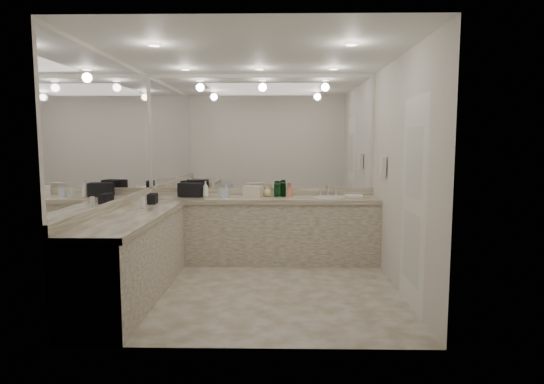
{
  "coord_description": "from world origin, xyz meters",
  "views": [
    {
      "loc": [
        0.27,
        -4.99,
        1.65
      ],
      "look_at": [
        0.17,
        0.4,
        1.06
      ],
      "focal_mm": 30.0,
      "sensor_mm": 36.0,
      "label": 1
    }
  ],
  "objects_px": {
    "wall_phone": "(383,166)",
    "soap_bottle_c": "(268,191)",
    "sink": "(330,198)",
    "soap_bottle_b": "(226,191)",
    "black_toiletry_bag": "(191,190)",
    "cream_cosmetic_case": "(253,191)",
    "soap_bottle_a": "(206,189)",
    "hand_towel": "(354,196)"
  },
  "relations": [
    {
      "from": "hand_towel",
      "to": "soap_bottle_b",
      "type": "height_order",
      "value": "soap_bottle_b"
    },
    {
      "from": "soap_bottle_a",
      "to": "soap_bottle_c",
      "type": "height_order",
      "value": "soap_bottle_a"
    },
    {
      "from": "soap_bottle_a",
      "to": "soap_bottle_c",
      "type": "distance_m",
      "value": 0.85
    },
    {
      "from": "wall_phone",
      "to": "hand_towel",
      "type": "xyz_separation_m",
      "value": [
        -0.29,
        0.44,
        -0.43
      ]
    },
    {
      "from": "hand_towel",
      "to": "soap_bottle_a",
      "type": "bearing_deg",
      "value": 178.56
    },
    {
      "from": "black_toiletry_bag",
      "to": "cream_cosmetic_case",
      "type": "bearing_deg",
      "value": 1.7
    },
    {
      "from": "sink",
      "to": "black_toiletry_bag",
      "type": "height_order",
      "value": "black_toiletry_bag"
    },
    {
      "from": "soap_bottle_a",
      "to": "soap_bottle_c",
      "type": "relative_size",
      "value": 1.5
    },
    {
      "from": "soap_bottle_c",
      "to": "soap_bottle_b",
      "type": "bearing_deg",
      "value": -166.15
    },
    {
      "from": "soap_bottle_b",
      "to": "soap_bottle_a",
      "type": "bearing_deg",
      "value": 166.85
    },
    {
      "from": "sink",
      "to": "hand_towel",
      "type": "bearing_deg",
      "value": -10.99
    },
    {
      "from": "sink",
      "to": "hand_towel",
      "type": "xyz_separation_m",
      "value": [
        0.32,
        -0.06,
        0.02
      ]
    },
    {
      "from": "sink",
      "to": "soap_bottle_b",
      "type": "distance_m",
      "value": 1.43
    },
    {
      "from": "wall_phone",
      "to": "soap_bottle_b",
      "type": "height_order",
      "value": "wall_phone"
    },
    {
      "from": "black_toiletry_bag",
      "to": "hand_towel",
      "type": "height_order",
      "value": "black_toiletry_bag"
    },
    {
      "from": "soap_bottle_a",
      "to": "soap_bottle_b",
      "type": "bearing_deg",
      "value": -13.15
    },
    {
      "from": "soap_bottle_c",
      "to": "black_toiletry_bag",
      "type": "bearing_deg",
      "value": -178.17
    },
    {
      "from": "wall_phone",
      "to": "soap_bottle_a",
      "type": "bearing_deg",
      "value": 168.04
    },
    {
      "from": "sink",
      "to": "wall_phone",
      "type": "xyz_separation_m",
      "value": [
        0.61,
        -0.5,
        0.46
      ]
    },
    {
      "from": "wall_phone",
      "to": "hand_towel",
      "type": "distance_m",
      "value": 0.68
    },
    {
      "from": "wall_phone",
      "to": "black_toiletry_bag",
      "type": "height_order",
      "value": "wall_phone"
    },
    {
      "from": "black_toiletry_bag",
      "to": "soap_bottle_a",
      "type": "distance_m",
      "value": 0.21
    },
    {
      "from": "soap_bottle_b",
      "to": "sink",
      "type": "bearing_deg",
      "value": 3.09
    },
    {
      "from": "hand_towel",
      "to": "soap_bottle_c",
      "type": "xyz_separation_m",
      "value": [
        -1.17,
        0.13,
        0.05
      ]
    },
    {
      "from": "wall_phone",
      "to": "soap_bottle_c",
      "type": "bearing_deg",
      "value": 158.87
    },
    {
      "from": "soap_bottle_c",
      "to": "hand_towel",
      "type": "bearing_deg",
      "value": -6.1
    },
    {
      "from": "wall_phone",
      "to": "cream_cosmetic_case",
      "type": "bearing_deg",
      "value": 161.46
    },
    {
      "from": "sink",
      "to": "hand_towel",
      "type": "height_order",
      "value": "hand_towel"
    },
    {
      "from": "cream_cosmetic_case",
      "to": "hand_towel",
      "type": "height_order",
      "value": "cream_cosmetic_case"
    },
    {
      "from": "sink",
      "to": "black_toiletry_bag",
      "type": "distance_m",
      "value": 1.91
    },
    {
      "from": "black_toiletry_bag",
      "to": "soap_bottle_c",
      "type": "xyz_separation_m",
      "value": [
        1.06,
        0.03,
        -0.02
      ]
    },
    {
      "from": "sink",
      "to": "wall_phone",
      "type": "bearing_deg",
      "value": -39.57
    },
    {
      "from": "cream_cosmetic_case",
      "to": "sink",
      "type": "bearing_deg",
      "value": 17.71
    },
    {
      "from": "soap_bottle_b",
      "to": "soap_bottle_c",
      "type": "bearing_deg",
      "value": 13.85
    },
    {
      "from": "sink",
      "to": "soap_bottle_a",
      "type": "distance_m",
      "value": 1.71
    },
    {
      "from": "sink",
      "to": "soap_bottle_a",
      "type": "height_order",
      "value": "soap_bottle_a"
    },
    {
      "from": "soap_bottle_a",
      "to": "soap_bottle_b",
      "type": "distance_m",
      "value": 0.29
    },
    {
      "from": "cream_cosmetic_case",
      "to": "soap_bottle_b",
      "type": "height_order",
      "value": "soap_bottle_b"
    },
    {
      "from": "cream_cosmetic_case",
      "to": "soap_bottle_c",
      "type": "height_order",
      "value": "same"
    },
    {
      "from": "wall_phone",
      "to": "hand_towel",
      "type": "bearing_deg",
      "value": 123.22
    },
    {
      "from": "wall_phone",
      "to": "soap_bottle_c",
      "type": "xyz_separation_m",
      "value": [
        -1.46,
        0.56,
        -0.38
      ]
    },
    {
      "from": "sink",
      "to": "cream_cosmetic_case",
      "type": "xyz_separation_m",
      "value": [
        -1.05,
        0.06,
        0.08
      ]
    }
  ]
}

